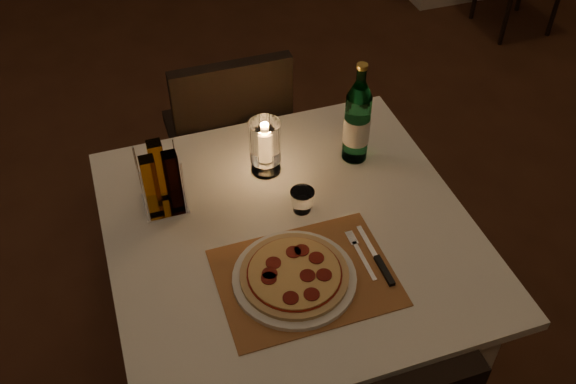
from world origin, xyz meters
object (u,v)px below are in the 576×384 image
object	(u,v)px
plate	(294,278)
hurricane_candle	(265,143)
pizza	(294,274)
main_table	(290,307)
tumbler	(302,201)
water_bottle	(357,122)
chair_far	(229,131)

from	to	relation	value
plate	hurricane_candle	world-z (taller)	hurricane_candle
pizza	hurricane_candle	xyz separation A→B (m)	(0.06, 0.43, 0.08)
pizza	hurricane_candle	size ratio (longest dim) A/B	1.55
main_table	hurricane_candle	size ratio (longest dim) A/B	5.54
pizza	tumbler	xyz separation A→B (m)	(0.10, 0.24, 0.01)
tumbler	water_bottle	bearing A→B (deg)	36.05
hurricane_candle	plate	bearing A→B (deg)	-97.50
water_bottle	pizza	bearing A→B (deg)	-129.67
tumbler	main_table	bearing A→B (deg)	-133.74
pizza	chair_far	bearing A→B (deg)	86.81
hurricane_candle	tumbler	bearing A→B (deg)	-76.21
tumbler	water_bottle	distance (m)	0.30
chair_far	plate	xyz separation A→B (m)	(-0.05, -0.89, 0.20)
chair_far	plate	world-z (taller)	chair_far
chair_far	tumbler	bearing A→B (deg)	-85.20
main_table	water_bottle	xyz separation A→B (m)	(0.29, 0.23, 0.50)
main_table	water_bottle	distance (m)	0.62
water_bottle	hurricane_candle	bearing A→B (deg)	174.59
chair_far	pizza	distance (m)	0.92
plate	tumbler	distance (m)	0.26
main_table	chair_far	bearing A→B (deg)	90.00
main_table	pizza	size ratio (longest dim) A/B	3.57
plate	hurricane_candle	distance (m)	0.45
pizza	hurricane_candle	distance (m)	0.44
tumbler	chair_far	bearing A→B (deg)	94.80
chair_far	plate	bearing A→B (deg)	-93.20
pizza	hurricane_candle	bearing A→B (deg)	82.52
main_table	water_bottle	world-z (taller)	water_bottle
main_table	water_bottle	bearing A→B (deg)	38.26
main_table	pizza	xyz separation A→B (m)	(-0.05, -0.18, 0.39)
chair_far	pizza	xyz separation A→B (m)	(-0.05, -0.89, 0.22)
plate	hurricane_candle	size ratio (longest dim) A/B	1.77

